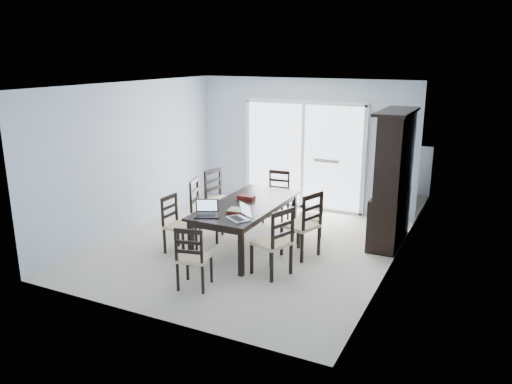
# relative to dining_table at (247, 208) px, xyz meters

# --- Properties ---
(floor) EXTENTS (5.00, 5.00, 0.00)m
(floor) POSITION_rel_dining_table_xyz_m (0.00, 0.00, -0.67)
(floor) COLOR beige
(floor) RESTS_ON ground
(ceiling) EXTENTS (5.00, 5.00, 0.00)m
(ceiling) POSITION_rel_dining_table_xyz_m (0.00, 0.00, 1.93)
(ceiling) COLOR white
(ceiling) RESTS_ON back_wall
(back_wall) EXTENTS (4.50, 0.02, 2.60)m
(back_wall) POSITION_rel_dining_table_xyz_m (0.00, 2.50, 0.63)
(back_wall) COLOR #ADBDCF
(back_wall) RESTS_ON floor
(wall_left) EXTENTS (0.02, 5.00, 2.60)m
(wall_left) POSITION_rel_dining_table_xyz_m (-2.25, 0.00, 0.63)
(wall_left) COLOR #ADBDCF
(wall_left) RESTS_ON floor
(wall_right) EXTENTS (0.02, 5.00, 2.60)m
(wall_right) POSITION_rel_dining_table_xyz_m (2.25, 0.00, 0.63)
(wall_right) COLOR #ADBDCF
(wall_right) RESTS_ON floor
(balcony) EXTENTS (4.50, 2.00, 0.10)m
(balcony) POSITION_rel_dining_table_xyz_m (0.00, 3.50, -0.72)
(balcony) COLOR gray
(balcony) RESTS_ON ground
(railing) EXTENTS (4.50, 0.06, 1.10)m
(railing) POSITION_rel_dining_table_xyz_m (0.00, 4.50, -0.12)
(railing) COLOR #99999E
(railing) RESTS_ON balcony
(dining_table) EXTENTS (1.00, 2.20, 0.75)m
(dining_table) POSITION_rel_dining_table_xyz_m (0.00, 0.00, 0.00)
(dining_table) COLOR black
(dining_table) RESTS_ON floor
(china_hutch) EXTENTS (0.50, 1.38, 2.20)m
(china_hutch) POSITION_rel_dining_table_xyz_m (2.02, 1.25, 0.40)
(china_hutch) COLOR black
(china_hutch) RESTS_ON floor
(sliding_door) EXTENTS (2.52, 0.05, 2.18)m
(sliding_door) POSITION_rel_dining_table_xyz_m (0.00, 2.48, 0.41)
(sliding_door) COLOR silver
(sliding_door) RESTS_ON floor
(chair_left_near) EXTENTS (0.42, 0.40, 1.05)m
(chair_left_near) POSITION_rel_dining_table_xyz_m (-0.95, -0.63, -0.12)
(chair_left_near) COLOR black
(chair_left_near) RESTS_ON floor
(chair_left_mid) EXTENTS (0.58, 0.57, 1.20)m
(chair_left_mid) POSITION_rel_dining_table_xyz_m (-0.88, 0.03, -0.04)
(chair_left_mid) COLOR black
(chair_left_mid) RESTS_ON floor
(chair_left_far) EXTENTS (0.53, 0.52, 1.20)m
(chair_left_far) POSITION_rel_dining_table_xyz_m (-0.97, 0.75, -0.04)
(chair_left_far) COLOR black
(chair_left_far) RESTS_ON floor
(chair_right_near) EXTENTS (0.57, 0.56, 1.16)m
(chair_right_near) POSITION_rel_dining_table_xyz_m (0.87, -0.79, -0.06)
(chair_right_near) COLOR black
(chair_right_near) RESTS_ON floor
(chair_right_mid) EXTENTS (0.59, 0.58, 1.21)m
(chair_right_mid) POSITION_rel_dining_table_xyz_m (0.99, 0.04, -0.03)
(chair_right_mid) COLOR black
(chair_right_mid) RESTS_ON floor
(chair_right_far) EXTENTS (0.47, 0.46, 1.02)m
(chair_right_far) POSITION_rel_dining_table_xyz_m (0.89, 0.75, -0.13)
(chair_right_far) COLOR black
(chair_right_far) RESTS_ON floor
(chair_end_near) EXTENTS (0.46, 0.47, 1.03)m
(chair_end_near) POSITION_rel_dining_table_xyz_m (0.04, -1.66, -0.13)
(chair_end_near) COLOR black
(chair_end_near) RESTS_ON floor
(chair_end_far) EXTENTS (0.45, 0.46, 1.09)m
(chair_end_far) POSITION_rel_dining_table_xyz_m (-0.12, 1.50, -0.10)
(chair_end_far) COLOR black
(chair_end_far) RESTS_ON floor
(laptop_dark) EXTENTS (0.40, 0.36, 0.23)m
(laptop_dark) POSITION_rel_dining_table_xyz_m (-0.24, -0.85, 0.13)
(laptop_dark) COLOR black
(laptop_dark) RESTS_ON dining_table
(laptop_silver) EXTENTS (0.40, 0.37, 0.23)m
(laptop_silver) POSITION_rel_dining_table_xyz_m (0.25, -0.77, 0.13)
(laptop_silver) COLOR silver
(laptop_silver) RESTS_ON dining_table
(book_stack) EXTENTS (0.31, 0.26, 0.05)m
(book_stack) POSITION_rel_dining_table_xyz_m (0.09, -0.47, 0.10)
(book_stack) COLOR #9B2A13
(book_stack) RESTS_ON dining_table
(cell_phone) EXTENTS (0.11, 0.08, 0.01)m
(cell_phone) POSITION_rel_dining_table_xyz_m (-0.06, -0.86, 0.08)
(cell_phone) COLOR black
(cell_phone) RESTS_ON dining_table
(game_box) EXTENTS (0.28, 0.14, 0.07)m
(game_box) POSITION_rel_dining_table_xyz_m (-0.10, 0.18, 0.11)
(game_box) COLOR #4B120F
(game_box) RESTS_ON dining_table
(hot_tub) EXTENTS (2.06, 1.84, 1.05)m
(hot_tub) POSITION_rel_dining_table_xyz_m (-0.24, 3.38, -0.15)
(hot_tub) COLOR maroon
(hot_tub) RESTS_ON balcony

